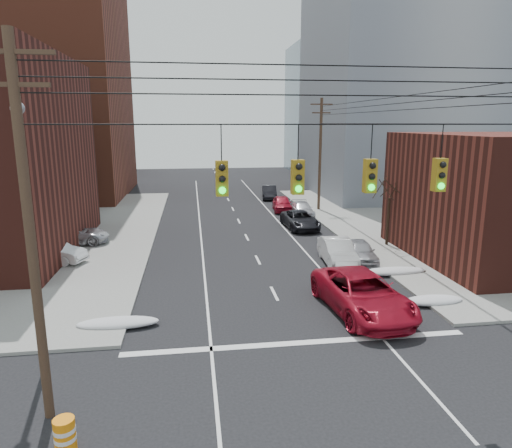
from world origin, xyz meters
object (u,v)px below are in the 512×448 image
object	(u,v)px
parked_car_d	(302,209)
lot_car_a	(53,252)
parked_car_c	(300,220)
lot_car_c	(25,230)
red_pickup	(362,294)
lot_car_b	(73,235)
construction_barrel	(65,436)
parked_car_b	(337,252)
parked_car_f	(269,192)
parked_car_e	(282,204)
parked_car_a	(360,251)

from	to	relation	value
parked_car_d	lot_car_a	world-z (taller)	lot_car_a
parked_car_c	lot_car_a	bearing A→B (deg)	-159.06
parked_car_d	lot_car_c	bearing A→B (deg)	-161.12
red_pickup	parked_car_c	distance (m)	17.41
lot_car_b	construction_barrel	distance (m)	22.44
parked_car_b	construction_barrel	xyz separation A→B (m)	(-12.39, -15.18, -0.27)
parked_car_d	lot_car_c	distance (m)	23.56
red_pickup	lot_car_c	world-z (taller)	red_pickup
parked_car_f	lot_car_a	xyz separation A→B (m)	(-17.51, -23.24, 0.06)
parked_car_e	parked_car_c	bearing A→B (deg)	-83.69
parked_car_c	lot_car_a	size ratio (longest dim) A/B	1.28
parked_car_d	lot_car_a	bearing A→B (deg)	-143.05
parked_car_c	lot_car_b	size ratio (longest dim) A/B	1.06
lot_car_c	construction_barrel	distance (m)	25.38
red_pickup	lot_car_a	world-z (taller)	red_pickup
parked_car_c	lot_car_a	xyz separation A→B (m)	(-17.51, -7.67, 0.10)
parked_car_e	lot_car_a	xyz separation A→B (m)	(-17.51, -15.47, 0.07)
parked_car_d	lot_car_b	world-z (taller)	lot_car_b
parked_car_d	lot_car_b	size ratio (longest dim) A/B	0.92
parked_car_e	red_pickup	bearing A→B (deg)	-86.39
red_pickup	parked_car_c	bearing A→B (deg)	80.94
parked_car_b	parked_car_d	xyz separation A→B (m)	(1.39, 15.00, -0.13)
construction_barrel	parked_car_b	bearing A→B (deg)	50.78
parked_car_a	parked_car_f	world-z (taller)	parked_car_f
lot_car_a	construction_barrel	bearing A→B (deg)	-143.92
parked_car_b	parked_car_e	size ratio (longest dim) A/B	1.09
lot_car_a	lot_car_b	bearing A→B (deg)	18.11
parked_car_f	construction_barrel	xyz separation A→B (m)	(-12.39, -40.74, -0.24)
red_pickup	parked_car_b	size ratio (longest dim) A/B	1.37
red_pickup	lot_car_b	world-z (taller)	red_pickup
parked_car_f	construction_barrel	bearing A→B (deg)	-99.83
parked_car_a	parked_car_c	xyz separation A→B (m)	(-1.60, 9.65, 0.04)
red_pickup	parked_car_f	world-z (taller)	red_pickup
parked_car_f	red_pickup	bearing A→B (deg)	-84.98
parked_car_a	lot_car_a	size ratio (longest dim) A/B	0.99
parked_car_b	parked_car_e	world-z (taller)	parked_car_b
lot_car_a	lot_car_b	size ratio (longest dim) A/B	0.83
parked_car_e	lot_car_a	distance (m)	23.37
lot_car_c	lot_car_a	bearing A→B (deg)	-160.03
parked_car_a	construction_barrel	xyz separation A→B (m)	(-13.99, -15.53, -0.16)
red_pickup	parked_car_f	xyz separation A→B (m)	(1.19, 32.94, -0.16)
parked_car_f	parked_car_c	bearing A→B (deg)	-82.91
parked_car_f	lot_car_a	world-z (taller)	parked_car_f
parked_car_d	parked_car_f	distance (m)	10.66
parked_car_a	parked_car_d	world-z (taller)	parked_car_a
parked_car_c	parked_car_f	size ratio (longest dim) A/B	1.14
parked_car_a	parked_car_f	bearing A→B (deg)	98.28
construction_barrel	red_pickup	bearing A→B (deg)	34.86
parked_car_a	parked_car_b	distance (m)	1.64
parked_car_a	lot_car_c	xyz separation A→B (m)	(-22.89, 8.24, 0.18)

